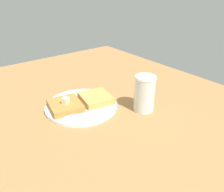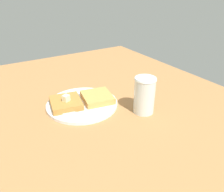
{
  "view_description": "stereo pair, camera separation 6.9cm",
  "coord_description": "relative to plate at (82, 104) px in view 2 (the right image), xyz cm",
  "views": [
    {
      "loc": [
        -25.2,
        -53.46,
        38.79
      ],
      "look_at": [
        12.65,
        -5.29,
        6.76
      ],
      "focal_mm": 35.0,
      "sensor_mm": 36.0,
      "label": 1
    },
    {
      "loc": [
        -19.54,
        -57.41,
        38.79
      ],
      "look_at": [
        12.65,
        -5.29,
        6.76
      ],
      "focal_mm": 35.0,
      "sensor_mm": 36.0,
      "label": 2
    }
  ],
  "objects": [
    {
      "name": "fork",
      "position": [
        -4.07,
        -5.58,
        0.64
      ],
      "size": [
        13.65,
        10.76,
        0.36
      ],
      "color": "silver",
      "rests_on": "plate"
    },
    {
      "name": "butter_pat_primary",
      "position": [
        -5.07,
        0.31,
        3.47
      ],
      "size": [
        2.58,
        2.49,
        2.0
      ],
      "primitive_type": "cube",
      "rotation": [
        0.0,
        0.0,
        0.44
      ],
      "color": "beige",
      "rests_on": "toast_slice_left"
    },
    {
      "name": "plate",
      "position": [
        0.0,
        0.0,
        0.0
      ],
      "size": [
        23.42,
        23.42,
        1.01
      ],
      "color": "white",
      "rests_on": "table_surface"
    },
    {
      "name": "syrup_jar",
      "position": [
        14.88,
        -13.72,
        4.83
      ],
      "size": [
        6.7,
        6.7,
        11.55
      ],
      "color": "#472209",
      "rests_on": "table_surface"
    },
    {
      "name": "toast_slice_left",
      "position": [
        -5.21,
        0.97,
        1.47
      ],
      "size": [
        11.2,
        11.89,
        2.01
      ],
      "primitive_type": "cube",
      "rotation": [
        0.0,
        0.0,
        -0.18
      ],
      "color": "#B07836",
      "rests_on": "plate"
    },
    {
      "name": "toast_slice_middle",
      "position": [
        5.21,
        -0.97,
        1.47
      ],
      "size": [
        11.2,
        11.89,
        2.01
      ],
      "primitive_type": "cube",
      "rotation": [
        0.0,
        0.0,
        -0.18
      ],
      "color": "tan",
      "rests_on": "plate"
    },
    {
      "name": "table_surface",
      "position": [
        -5.21,
        -1.57,
        -1.68
      ],
      "size": [
        117.52,
        117.52,
        2.26
      ],
      "primitive_type": "cube",
      "color": "#A77243",
      "rests_on": "ground"
    }
  ]
}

